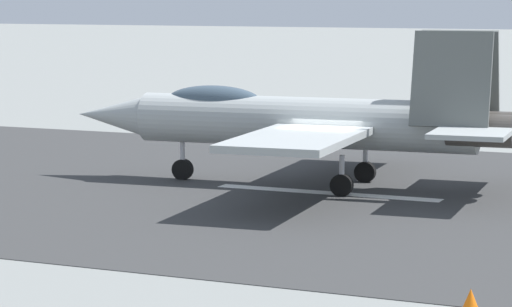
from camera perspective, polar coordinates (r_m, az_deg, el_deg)
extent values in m
plane|color=gray|center=(41.08, 3.23, -1.90)|extent=(400.00, 400.00, 0.00)
cube|color=#363737|center=(41.08, 3.23, -1.88)|extent=(240.00, 26.00, 0.02)
cube|color=white|center=(41.03, 3.41, -1.88)|extent=(8.00, 0.70, 0.00)
cylinder|color=#A6ACAC|center=(42.20, 2.33, 1.49)|extent=(12.25, 2.66, 1.78)
cone|color=#A6ACAC|center=(44.95, -6.82, 1.82)|extent=(2.91, 1.71, 1.51)
ellipsoid|color=#3F5160|center=(43.26, -2.01, 2.53)|extent=(3.67, 1.36, 1.10)
cylinder|color=#47423D|center=(40.28, 10.61, 1.08)|extent=(2.27, 1.26, 1.10)
cylinder|color=#47423D|center=(41.36, 10.84, 1.24)|extent=(2.27, 1.26, 1.10)
cube|color=#A6ACAC|center=(38.01, 1.95, 0.68)|extent=(3.86, 6.69, 0.24)
cube|color=#A6ACAC|center=(45.89, 5.04, 1.83)|extent=(3.86, 6.69, 0.24)
cube|color=#A6ACAC|center=(38.45, 10.19, 0.94)|extent=(2.60, 2.97, 0.16)
cube|color=#A6ACAC|center=(43.17, 11.22, 1.63)|extent=(2.60, 2.97, 0.16)
cube|color=#5B605D|center=(39.94, 9.26, 3.51)|extent=(2.66, 1.13, 3.14)
cube|color=#5B605D|center=(41.71, 9.70, 3.67)|extent=(2.66, 1.13, 3.14)
cylinder|color=silver|center=(43.98, -3.51, -0.35)|extent=(0.18, 0.18, 1.40)
cylinder|color=black|center=(44.03, -3.51, -0.76)|extent=(0.78, 0.35, 0.76)
cylinder|color=silver|center=(40.38, 4.10, -1.06)|extent=(0.18, 0.18, 1.40)
cylinder|color=black|center=(40.43, 4.09, -1.51)|extent=(0.78, 0.35, 0.76)
cylinder|color=silver|center=(43.44, 5.21, -0.47)|extent=(0.18, 0.18, 1.40)
cylinder|color=black|center=(43.49, 5.21, -0.88)|extent=(0.78, 0.35, 0.76)
cone|color=orange|center=(26.04, 10.16, -6.93)|extent=(0.44, 0.44, 0.55)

